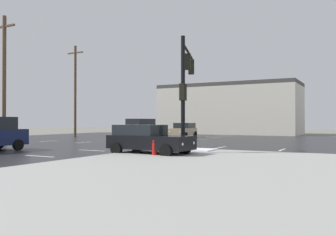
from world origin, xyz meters
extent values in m
plane|color=slate|center=(0.00, 0.00, 0.00)|extent=(120.00, 120.00, 0.00)
cube|color=#232326|center=(0.00, 0.00, 0.01)|extent=(44.00, 44.00, 0.02)
cube|color=#9E9E99|center=(12.00, -12.00, 0.07)|extent=(18.00, 18.00, 0.14)
cube|color=white|center=(5.00, -4.00, 0.17)|extent=(4.00, 1.60, 0.06)
cube|color=silver|center=(0.00, -10.00, 0.02)|extent=(2.00, 0.15, 0.01)
cube|color=silver|center=(0.00, -6.00, 0.02)|extent=(2.00, 0.15, 0.01)
cube|color=silver|center=(0.00, -2.00, 0.02)|extent=(2.00, 0.15, 0.01)
cube|color=silver|center=(0.00, 2.00, 0.02)|extent=(2.00, 0.15, 0.01)
cube|color=silver|center=(0.00, 6.00, 0.02)|extent=(2.00, 0.15, 0.01)
cube|color=silver|center=(0.00, 10.00, 0.02)|extent=(2.00, 0.15, 0.01)
cube|color=silver|center=(0.00, 14.00, 0.02)|extent=(2.00, 0.15, 0.01)
cube|color=silver|center=(0.00, 18.00, 0.02)|extent=(2.00, 0.15, 0.01)
cube|color=silver|center=(-14.00, 0.00, 0.02)|extent=(0.15, 2.00, 0.01)
cube|color=silver|center=(-10.00, 0.00, 0.02)|extent=(0.15, 2.00, 0.01)
cube|color=silver|center=(-6.00, 0.00, 0.02)|extent=(0.15, 2.00, 0.01)
cube|color=silver|center=(-2.00, 0.00, 0.02)|extent=(0.15, 2.00, 0.01)
cube|color=silver|center=(2.00, 0.00, 0.02)|extent=(0.15, 2.00, 0.01)
cube|color=silver|center=(6.00, 0.00, 0.02)|extent=(0.15, 2.00, 0.01)
cube|color=silver|center=(10.00, 0.00, 0.02)|extent=(0.15, 2.00, 0.01)
cube|color=silver|center=(3.50, -4.00, 0.02)|extent=(0.45, 7.00, 0.01)
cylinder|color=black|center=(5.96, -5.71, 3.24)|extent=(0.22, 0.22, 6.20)
cylinder|color=black|center=(5.20, -3.47, 5.94)|extent=(1.64, 4.51, 0.14)
cube|color=black|center=(5.28, -3.70, 5.31)|extent=(0.43, 0.38, 0.95)
sphere|color=yellow|center=(5.23, -3.54, 5.60)|extent=(0.20, 0.20, 0.20)
cube|color=black|center=(4.60, -1.68, 5.31)|extent=(0.43, 0.38, 0.95)
sphere|color=yellow|center=(4.55, -1.53, 5.60)|extent=(0.20, 0.20, 0.20)
cube|color=black|center=(5.96, -5.71, 3.34)|extent=(0.28, 0.36, 0.90)
cylinder|color=red|center=(5.38, -7.70, 0.44)|extent=(0.26, 0.26, 0.60)
sphere|color=red|center=(5.38, -7.70, 0.81)|extent=(0.25, 0.25, 0.25)
cylinder|color=red|center=(5.20, -7.70, 0.47)|extent=(0.12, 0.11, 0.11)
cylinder|color=red|center=(5.56, -7.70, 0.47)|extent=(0.12, 0.11, 0.11)
cube|color=beige|center=(-1.84, 25.08, 3.19)|extent=(18.79, 8.00, 6.39)
cube|color=#3F3D3A|center=(-1.84, 25.08, 6.64)|extent=(18.79, 8.00, 0.50)
cube|color=#B21919|center=(-7.12, 10.53, 0.82)|extent=(1.96, 4.80, 0.95)
cube|color=black|center=(-7.12, 10.53, 1.67)|extent=(1.80, 3.36, 0.75)
cylinder|color=black|center=(-6.15, 8.90, 0.35)|extent=(0.22, 0.66, 0.66)
cylinder|color=black|center=(-8.10, 8.90, 0.35)|extent=(0.22, 0.66, 0.66)
cylinder|color=black|center=(-6.15, 12.16, 0.35)|extent=(0.22, 0.66, 0.66)
cylinder|color=black|center=(-8.10, 12.16, 0.35)|extent=(0.22, 0.66, 0.66)
sphere|color=white|center=(-6.50, 8.18, 0.82)|extent=(0.18, 0.18, 0.18)
sphere|color=white|center=(-7.75, 8.18, 0.82)|extent=(0.18, 0.18, 0.18)
cube|color=tan|center=(-2.22, 10.99, 0.70)|extent=(2.26, 4.66, 0.70)
cube|color=black|center=(-2.29, 11.66, 1.33)|extent=(1.91, 2.63, 0.55)
cylinder|color=black|center=(-1.17, 9.56, 0.35)|extent=(0.29, 0.68, 0.66)
cylinder|color=black|center=(-2.96, 9.37, 0.35)|extent=(0.29, 0.68, 0.66)
cylinder|color=black|center=(-1.49, 12.60, 0.35)|extent=(0.29, 0.68, 0.66)
cylinder|color=black|center=(-3.28, 12.41, 0.35)|extent=(0.29, 0.68, 0.66)
sphere|color=white|center=(-1.42, 8.86, 0.70)|extent=(0.18, 0.18, 0.18)
sphere|color=white|center=(-2.56, 8.74, 0.70)|extent=(0.18, 0.18, 0.18)
cube|color=black|center=(4.63, -6.86, 0.70)|extent=(4.60, 2.06, 0.70)
cube|color=black|center=(3.96, -6.82, 1.33)|extent=(2.57, 1.80, 0.55)
cylinder|color=black|center=(6.21, -6.05, 0.35)|extent=(0.67, 0.26, 0.66)
cylinder|color=black|center=(6.11, -7.85, 0.35)|extent=(0.67, 0.26, 0.66)
cylinder|color=black|center=(3.16, -5.87, 0.35)|extent=(0.67, 0.26, 0.66)
cylinder|color=black|center=(3.05, -7.67, 0.35)|extent=(0.67, 0.26, 0.66)
sphere|color=white|center=(6.86, -6.42, 0.70)|extent=(0.18, 0.18, 0.18)
sphere|color=white|center=(6.79, -7.57, 0.70)|extent=(0.18, 0.18, 0.18)
cylinder|color=black|center=(-4.02, -8.04, 0.35)|extent=(0.25, 0.67, 0.66)
sphere|color=white|center=(-5.58, -7.24, 0.82)|extent=(0.18, 0.18, 0.18)
sphere|color=white|center=(-4.34, -7.30, 0.82)|extent=(0.18, 0.18, 0.18)
cylinder|color=brown|center=(-9.18, -5.14, 4.84)|extent=(0.28, 0.28, 9.69)
cube|color=brown|center=(-9.18, -5.14, 8.89)|extent=(2.20, 0.14, 0.14)
cylinder|color=brown|center=(-14.04, 7.65, 5.15)|extent=(0.28, 0.28, 10.30)
cube|color=brown|center=(-14.04, 7.65, 9.50)|extent=(2.20, 0.14, 0.14)
camera|label=1|loc=(14.28, -22.81, 1.80)|focal=38.26mm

